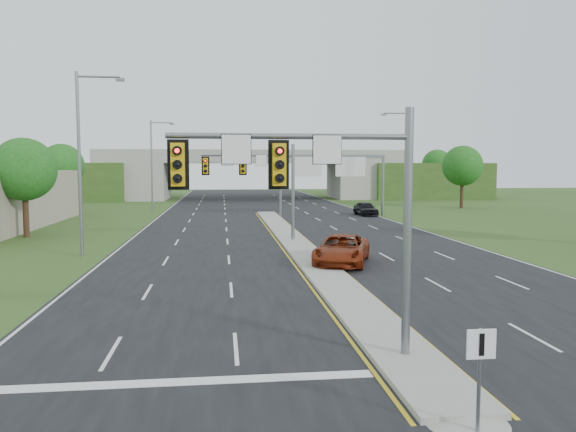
% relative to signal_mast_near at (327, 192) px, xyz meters
% --- Properties ---
extents(ground, '(240.00, 240.00, 0.00)m').
position_rel_signal_mast_near_xyz_m(ground, '(2.26, 0.07, -4.73)').
color(ground, '#2D4C1B').
rests_on(ground, ground).
extents(road, '(24.00, 160.00, 0.02)m').
position_rel_signal_mast_near_xyz_m(road, '(2.26, 35.07, -4.72)').
color(road, black).
rests_on(road, ground).
extents(median, '(2.00, 54.00, 0.16)m').
position_rel_signal_mast_near_xyz_m(median, '(2.26, 23.07, -4.63)').
color(median, gray).
rests_on(median, road).
extents(median_nose, '(2.00, 2.00, 0.16)m').
position_rel_signal_mast_near_xyz_m(median_nose, '(2.26, -3.93, -4.63)').
color(median_nose, gray).
rests_on(median_nose, road).
extents(lane_markings, '(23.72, 160.00, 0.01)m').
position_rel_signal_mast_near_xyz_m(lane_markings, '(1.66, 28.99, -4.70)').
color(lane_markings, gold).
rests_on(lane_markings, road).
extents(signal_mast_near, '(6.62, 0.60, 7.00)m').
position_rel_signal_mast_near_xyz_m(signal_mast_near, '(0.00, 0.00, 0.00)').
color(signal_mast_near, slate).
rests_on(signal_mast_near, ground).
extents(signal_mast_far, '(6.62, 0.60, 7.00)m').
position_rel_signal_mast_near_xyz_m(signal_mast_far, '(0.00, 25.00, 0.00)').
color(signal_mast_far, slate).
rests_on(signal_mast_far, ground).
extents(keep_right_sign, '(0.60, 0.13, 2.20)m').
position_rel_signal_mast_near_xyz_m(keep_right_sign, '(2.26, -4.45, -3.21)').
color(keep_right_sign, slate).
rests_on(keep_right_sign, ground).
extents(sign_gantry, '(11.58, 0.44, 6.67)m').
position_rel_signal_mast_near_xyz_m(sign_gantry, '(8.95, 44.99, 0.51)').
color(sign_gantry, slate).
rests_on(sign_gantry, ground).
extents(overpass, '(80.00, 14.00, 8.10)m').
position_rel_signal_mast_near_xyz_m(overpass, '(2.26, 80.07, -1.17)').
color(overpass, gray).
rests_on(overpass, ground).
extents(lightpole_l_mid, '(2.85, 0.25, 11.00)m').
position_rel_signal_mast_near_xyz_m(lightpole_l_mid, '(-11.03, 20.07, 1.38)').
color(lightpole_l_mid, slate).
rests_on(lightpole_l_mid, ground).
extents(lightpole_l_far, '(2.85, 0.25, 11.00)m').
position_rel_signal_mast_near_xyz_m(lightpole_l_far, '(-11.03, 55.07, 1.38)').
color(lightpole_l_far, slate).
rests_on(lightpole_l_far, ground).
extents(lightpole_r_far, '(2.85, 0.25, 11.00)m').
position_rel_signal_mast_near_xyz_m(lightpole_r_far, '(15.56, 40.07, 1.38)').
color(lightpole_r_far, slate).
rests_on(lightpole_r_far, ground).
extents(tree_l_near, '(4.80, 4.80, 7.60)m').
position_rel_signal_mast_near_xyz_m(tree_l_near, '(-17.74, 30.07, 0.45)').
color(tree_l_near, '#382316').
rests_on(tree_l_near, ground).
extents(tree_l_mid, '(5.20, 5.20, 8.12)m').
position_rel_signal_mast_near_xyz_m(tree_l_mid, '(-21.74, 55.07, 0.78)').
color(tree_l_mid, '#382316').
rests_on(tree_l_mid, ground).
extents(tree_r_mid, '(5.20, 5.20, 8.12)m').
position_rel_signal_mast_near_xyz_m(tree_r_mid, '(28.26, 55.07, 0.78)').
color(tree_r_mid, '#382316').
rests_on(tree_r_mid, ground).
extents(tree_back_a, '(6.00, 6.00, 8.85)m').
position_rel_signal_mast_near_xyz_m(tree_back_a, '(-35.74, 94.07, 1.11)').
color(tree_back_a, '#382316').
rests_on(tree_back_a, ground).
extents(tree_back_b, '(5.60, 5.60, 8.32)m').
position_rel_signal_mast_near_xyz_m(tree_back_b, '(-21.74, 94.07, 0.78)').
color(tree_back_b, '#382316').
rests_on(tree_back_b, ground).
extents(tree_back_c, '(5.60, 5.60, 8.32)m').
position_rel_signal_mast_near_xyz_m(tree_back_c, '(26.26, 94.07, 0.78)').
color(tree_back_c, '#382316').
rests_on(tree_back_c, ground).
extents(tree_back_d, '(6.00, 6.00, 8.85)m').
position_rel_signal_mast_near_xyz_m(tree_back_d, '(40.26, 94.07, 1.11)').
color(tree_back_d, '#382316').
rests_on(tree_back_d, ground).
extents(car_far_a, '(4.45, 6.38, 1.62)m').
position_rel_signal_mast_near_xyz_m(car_far_a, '(3.76, 15.40, -3.90)').
color(car_far_a, maroon).
rests_on(car_far_a, road).
extents(car_far_c, '(2.14, 4.59, 1.52)m').
position_rel_signal_mast_near_xyz_m(car_far_c, '(13.02, 45.70, -3.95)').
color(car_far_c, black).
rests_on(car_far_c, road).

